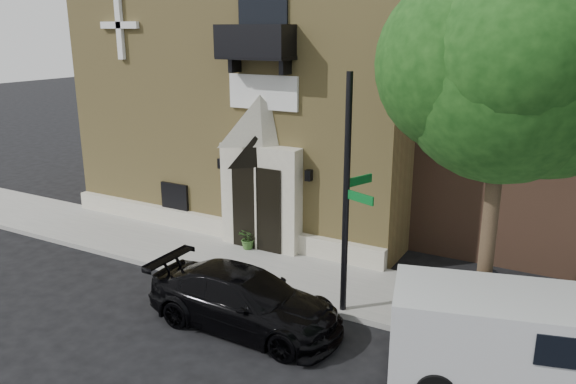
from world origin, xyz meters
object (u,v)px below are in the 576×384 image
object	(u,v)px
cargo_van	(534,341)
fire_hydrant	(455,322)
black_sedan	(244,300)
pedestrian_near	(488,302)
street_sign	(347,197)

from	to	relation	value
cargo_van	fire_hydrant	bearing A→B (deg)	131.75
black_sedan	fire_hydrant	distance (m)	4.72
cargo_van	pedestrian_near	bearing A→B (deg)	109.19
street_sign	fire_hydrant	size ratio (longest dim) A/B	7.61
cargo_van	street_sign	distance (m)	4.81
street_sign	pedestrian_near	bearing A→B (deg)	30.42
black_sedan	fire_hydrant	size ratio (longest dim) A/B	6.38
black_sedan	fire_hydrant	bearing A→B (deg)	-69.48
cargo_van	street_sign	xyz separation A→B (m)	(-4.28, 1.08, 1.89)
street_sign	fire_hydrant	world-z (taller)	street_sign
fire_hydrant	black_sedan	bearing A→B (deg)	-159.74
black_sedan	cargo_van	world-z (taller)	cargo_van
black_sedan	street_sign	size ratio (longest dim) A/B	0.84
cargo_van	fire_hydrant	world-z (taller)	cargo_van
black_sedan	cargo_van	distance (m)	6.11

